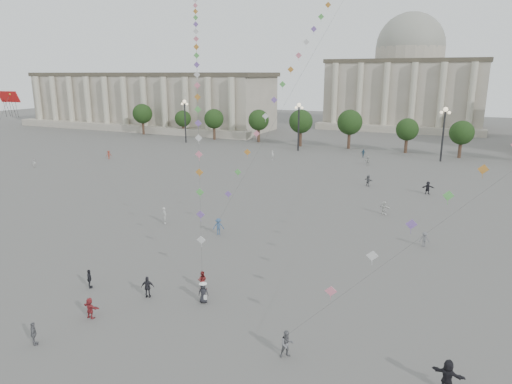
% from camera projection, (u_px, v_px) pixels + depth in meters
% --- Properties ---
extents(ground, '(360.00, 360.00, 0.00)m').
position_uv_depth(ground, '(173.00, 299.00, 35.34)').
color(ground, '#555250').
rests_on(ground, ground).
extents(hall_west, '(84.00, 26.22, 17.20)m').
position_uv_depth(hall_west, '(148.00, 101.00, 146.22)').
color(hall_west, gray).
rests_on(hall_west, ground).
extents(hall_central, '(48.30, 34.30, 35.50)m').
position_uv_depth(hall_central, '(407.00, 82.00, 145.09)').
color(hall_central, gray).
rests_on(hall_central, ground).
extents(tree_row, '(137.12, 5.12, 8.00)m').
position_uv_depth(tree_row, '(374.00, 126.00, 102.39)').
color(tree_row, '#39271C').
rests_on(tree_row, ground).
extents(lamp_post_far_west, '(2.00, 0.90, 10.65)m').
position_uv_depth(lamp_post_far_west, '(185.00, 113.00, 113.27)').
color(lamp_post_far_west, '#262628').
rests_on(lamp_post_far_west, ground).
extents(lamp_post_mid_west, '(2.00, 0.90, 10.65)m').
position_uv_depth(lamp_post_mid_west, '(299.00, 118.00, 101.01)').
color(lamp_post_mid_west, '#262628').
rests_on(lamp_post_mid_west, ground).
extents(lamp_post_mid_east, '(2.00, 0.90, 10.65)m').
position_uv_depth(lamp_post_mid_east, '(444.00, 124.00, 88.75)').
color(lamp_post_mid_east, '#262628').
rests_on(lamp_post_mid_east, ground).
extents(person_crowd_0, '(1.06, 0.75, 1.68)m').
position_uv_depth(person_crowd_0, '(363.00, 153.00, 94.74)').
color(person_crowd_0, '#2D4B65').
rests_on(person_crowd_0, ground).
extents(person_crowd_1, '(0.84, 0.91, 1.49)m').
position_uv_depth(person_crowd_1, '(35.00, 163.00, 84.94)').
color(person_crowd_1, silver).
rests_on(person_crowd_1, ground).
extents(person_crowd_2, '(1.21, 1.27, 1.73)m').
position_uv_depth(person_crowd_2, '(109.00, 155.00, 92.67)').
color(person_crowd_2, maroon).
rests_on(person_crowd_2, ground).
extents(person_crowd_3, '(1.85, 0.87, 1.91)m').
position_uv_depth(person_crowd_3, '(448.00, 376.00, 24.86)').
color(person_crowd_3, black).
rests_on(person_crowd_3, ground).
extents(person_crowd_4, '(1.11, 1.57, 1.64)m').
position_uv_depth(person_crowd_4, '(368.00, 161.00, 86.84)').
color(person_crowd_4, '#B7B8B3').
rests_on(person_crowd_4, ground).
extents(person_crowd_6, '(1.09, 0.74, 1.55)m').
position_uv_depth(person_crowd_6, '(424.00, 239.00, 45.79)').
color(person_crowd_6, slate).
rests_on(person_crowd_6, ground).
extents(person_crowd_7, '(1.62, 1.04, 1.67)m').
position_uv_depth(person_crowd_7, '(384.00, 208.00, 56.32)').
color(person_crowd_7, silver).
rests_on(person_crowd_7, ground).
extents(person_crowd_9, '(1.82, 1.12, 1.87)m').
position_uv_depth(person_crowd_9, '(428.00, 188.00, 65.78)').
color(person_crowd_9, black).
rests_on(person_crowd_9, ground).
extents(person_crowd_10, '(0.47, 0.69, 1.87)m').
position_uv_depth(person_crowd_10, '(273.00, 155.00, 91.92)').
color(person_crowd_10, '#AEAFAB').
rests_on(person_crowd_10, ground).
extents(person_crowd_12, '(1.65, 1.27, 1.74)m').
position_uv_depth(person_crowd_12, '(368.00, 181.00, 70.50)').
color(person_crowd_12, '#5A5A5E').
rests_on(person_crowd_12, ground).
extents(person_crowd_13, '(0.79, 0.84, 1.93)m').
position_uv_depth(person_crowd_13, '(165.00, 215.00, 52.93)').
color(person_crowd_13, '#B3B3AF').
rests_on(person_crowd_13, ground).
extents(tourist_1, '(0.91, 0.94, 1.58)m').
position_uv_depth(tourist_1, '(89.00, 279.00, 36.97)').
color(tourist_1, black).
rests_on(tourist_1, ground).
extents(tourist_2, '(1.47, 0.54, 1.56)m').
position_uv_depth(tourist_2, '(90.00, 308.00, 32.40)').
color(tourist_2, maroon).
rests_on(tourist_2, ground).
extents(tourist_3, '(0.95, 0.93, 1.60)m').
position_uv_depth(tourist_3, '(34.00, 334.00, 29.17)').
color(tourist_3, slate).
rests_on(tourist_3, ground).
extents(tourist_4, '(1.10, 0.80, 1.74)m').
position_uv_depth(tourist_4, '(148.00, 287.00, 35.37)').
color(tourist_4, black).
rests_on(tourist_4, ground).
extents(kite_flyer_0, '(0.91, 0.80, 1.57)m').
position_uv_depth(kite_flyer_0, '(202.00, 280.00, 36.71)').
color(kite_flyer_0, maroon).
rests_on(kite_flyer_0, ground).
extents(kite_flyer_1, '(1.36, 1.18, 1.83)m').
position_uv_depth(kite_flyer_1, '(218.00, 226.00, 49.25)').
color(kite_flyer_1, '#345077').
rests_on(kite_flyer_1, ground).
extents(kite_flyer_2, '(1.09, 1.06, 1.76)m').
position_uv_depth(kite_flyer_2, '(287.00, 344.00, 27.91)').
color(kite_flyer_2, slate).
rests_on(kite_flyer_2, ground).
extents(hat_person, '(0.91, 0.77, 1.69)m').
position_uv_depth(hat_person, '(203.00, 292.00, 34.57)').
color(hat_person, black).
rests_on(hat_person, ground).
extents(dragon_kite, '(4.45, 6.84, 19.64)m').
position_uv_depth(dragon_kite, '(9.00, 106.00, 42.13)').
color(dragon_kite, red).
rests_on(dragon_kite, ground).
extents(kite_train_west, '(28.59, 44.99, 63.79)m').
position_uv_depth(kite_train_west, '(196.00, 51.00, 59.12)').
color(kite_train_west, '#3F3F3F').
rests_on(kite_train_west, ground).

